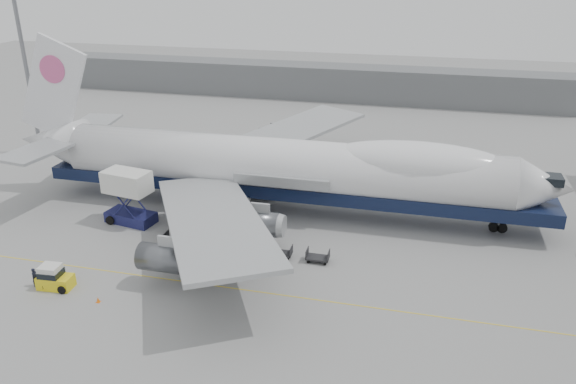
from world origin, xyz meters
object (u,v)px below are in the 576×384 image
(catering_truck, at_px, (128,194))
(baggage_tug, at_px, (54,278))
(airliner, at_px, (286,166))
(ground_worker, at_px, (35,277))

(catering_truck, xyz_separation_m, baggage_tug, (-0.11, -14.32, -2.45))
(airliner, bearing_deg, baggage_tug, -127.34)
(catering_truck, bearing_deg, airliner, 34.19)
(airliner, distance_m, ground_worker, 29.12)
(baggage_tug, relative_size, ground_worker, 1.75)
(catering_truck, height_order, baggage_tug, catering_truck)
(catering_truck, xyz_separation_m, ground_worker, (-1.97, -14.51, -2.54))
(ground_worker, bearing_deg, baggage_tug, -78.06)
(airliner, distance_m, baggage_tug, 27.80)
(baggage_tug, bearing_deg, ground_worker, -178.06)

